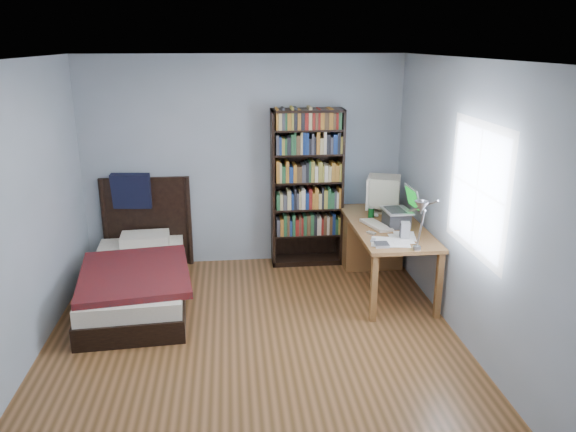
# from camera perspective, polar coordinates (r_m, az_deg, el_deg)

# --- Properties ---
(room) EXTENTS (4.20, 4.24, 2.50)m
(room) POSITION_cam_1_polar(r_m,az_deg,el_deg) (4.71, -3.37, 0.27)
(room) COLOR #573819
(room) RESTS_ON ground
(desk) EXTENTS (0.75, 1.66, 0.73)m
(desk) POSITION_cam_1_polar(r_m,az_deg,el_deg) (6.70, 8.80, -2.15)
(desk) COLOR brown
(desk) RESTS_ON floor
(crt_monitor) EXTENTS (0.47, 0.44, 0.43)m
(crt_monitor) POSITION_cam_1_polar(r_m,az_deg,el_deg) (6.56, 9.57, 2.45)
(crt_monitor) COLOR #BFBA9E
(crt_monitor) RESTS_ON desk
(laptop) EXTENTS (0.36, 0.37, 0.43)m
(laptop) POSITION_cam_1_polar(r_m,az_deg,el_deg) (6.13, 11.14, 0.09)
(laptop) COLOR #2D2D30
(laptop) RESTS_ON desk
(desk_lamp) EXTENTS (0.24, 0.52, 0.62)m
(desk_lamp) POSITION_cam_1_polar(r_m,az_deg,el_deg) (4.97, 13.36, 0.44)
(desk_lamp) COLOR #99999E
(desk_lamp) RESTS_ON desk
(keyboard) EXTENTS (0.29, 0.46, 0.04)m
(keyboard) POSITION_cam_1_polar(r_m,az_deg,el_deg) (6.09, 8.96, -0.92)
(keyboard) COLOR beige
(keyboard) RESTS_ON desk
(speaker) EXTENTS (0.10, 0.10, 0.17)m
(speaker) POSITION_cam_1_polar(r_m,az_deg,el_deg) (5.75, 11.81, -1.45)
(speaker) COLOR gray
(speaker) RESTS_ON desk
(soda_can) EXTENTS (0.07, 0.07, 0.12)m
(soda_can) POSITION_cam_1_polar(r_m,az_deg,el_deg) (6.35, 8.44, 0.29)
(soda_can) COLOR #06330B
(soda_can) RESTS_ON desk
(mouse) EXTENTS (0.06, 0.10, 0.03)m
(mouse) POSITION_cam_1_polar(r_m,az_deg,el_deg) (6.44, 8.92, 0.09)
(mouse) COLOR silver
(mouse) RESTS_ON desk
(phone_silver) EXTENTS (0.09, 0.10, 0.02)m
(phone_silver) POSITION_cam_1_polar(r_m,az_deg,el_deg) (5.86, 8.46, -1.71)
(phone_silver) COLOR #BABABF
(phone_silver) RESTS_ON desk
(phone_grey) EXTENTS (0.07, 0.10, 0.02)m
(phone_grey) POSITION_cam_1_polar(r_m,az_deg,el_deg) (5.64, 8.64, -2.46)
(phone_grey) COLOR gray
(phone_grey) RESTS_ON desk
(external_drive) EXTENTS (0.14, 0.14, 0.03)m
(external_drive) POSITION_cam_1_polar(r_m,az_deg,el_deg) (5.52, 9.49, -2.90)
(external_drive) COLOR gray
(external_drive) RESTS_ON desk
(bookshelf) EXTENTS (0.85, 0.30, 1.89)m
(bookshelf) POSITION_cam_1_polar(r_m,az_deg,el_deg) (6.72, 1.93, 2.83)
(bookshelf) COLOR black
(bookshelf) RESTS_ON floor
(bed) EXTENTS (1.22, 2.11, 1.16)m
(bed) POSITION_cam_1_polar(r_m,az_deg,el_deg) (6.20, -15.01, -5.81)
(bed) COLOR black
(bed) RESTS_ON floor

